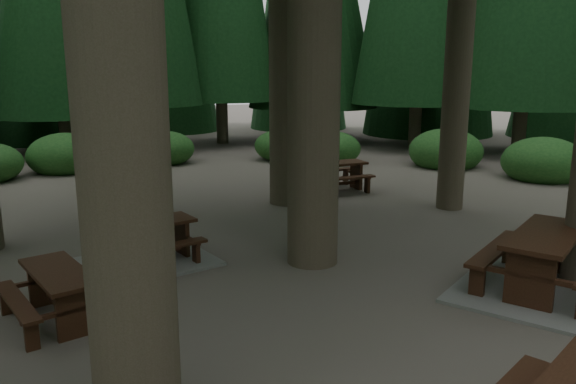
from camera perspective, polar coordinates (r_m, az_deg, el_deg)
name	(u,v)px	position (r m, az deg, el deg)	size (l,w,h in m)	color
ground	(275,273)	(9.02, -1.36, -8.22)	(80.00, 80.00, 0.00)	#524C43
picnic_table_a	(543,270)	(9.01, 24.49, -7.25)	(3.32, 3.12, 0.89)	gray
picnic_table_b	(60,287)	(7.85, -22.17, -8.94)	(1.52, 1.76, 0.67)	#32190F
picnic_table_c	(145,250)	(9.65, -14.31, -5.74)	(2.35, 2.04, 0.71)	gray
picnic_table_d	(333,172)	(14.92, 4.62, 2.05)	(1.84, 1.53, 0.76)	#32190F
shrub_ring	(292,231)	(9.83, 0.42, -4.00)	(23.86, 24.64, 1.49)	#1B511C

